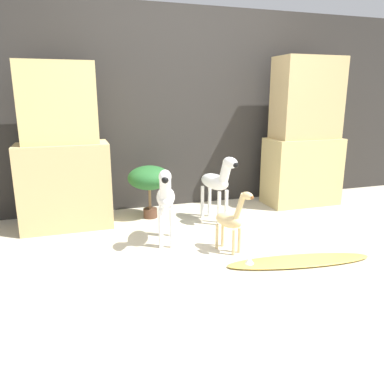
% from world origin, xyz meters
% --- Properties ---
extents(ground_plane, '(14.00, 14.00, 0.00)m').
position_xyz_m(ground_plane, '(0.00, 0.00, 0.00)').
color(ground_plane, beige).
extents(wall_back, '(6.40, 0.08, 2.20)m').
position_xyz_m(wall_back, '(0.00, 1.56, 1.10)').
color(wall_back, '#2D2B28').
rests_on(wall_back, ground_plane).
extents(rock_pillar_left, '(0.85, 0.45, 1.56)m').
position_xyz_m(rock_pillar_left, '(-1.33, 1.12, 0.70)').
color(rock_pillar_left, tan).
rests_on(rock_pillar_left, ground_plane).
extents(rock_pillar_right, '(0.85, 0.45, 1.68)m').
position_xyz_m(rock_pillar_right, '(1.33, 1.12, 0.78)').
color(rock_pillar_right, '#D1B775').
rests_on(rock_pillar_right, ground_plane).
extents(zebra_right, '(0.28, 0.54, 0.70)m').
position_xyz_m(zebra_right, '(0.13, 0.79, 0.43)').
color(zebra_right, white).
rests_on(zebra_right, ground_plane).
extents(zebra_left, '(0.25, 0.54, 0.70)m').
position_xyz_m(zebra_left, '(-0.51, 0.38, 0.43)').
color(zebra_left, white).
rests_on(zebra_left, ground_plane).
extents(giraffe_figurine, '(0.24, 0.37, 0.55)m').
position_xyz_m(giraffe_figurine, '(-0.04, 0.06, 0.28)').
color(giraffe_figurine, '#E0C184').
rests_on(giraffe_figurine, ground_plane).
extents(potted_palm_front, '(0.45, 0.45, 0.56)m').
position_xyz_m(potted_palm_front, '(-0.50, 1.14, 0.42)').
color(potted_palm_front, '#513323').
rests_on(potted_palm_front, ground_plane).
extents(surfboard, '(1.19, 0.40, 0.07)m').
position_xyz_m(surfboard, '(0.37, -0.31, 0.02)').
color(surfboard, gold).
rests_on(surfboard, ground_plane).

